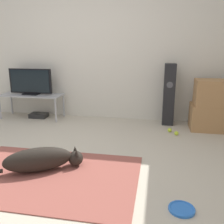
% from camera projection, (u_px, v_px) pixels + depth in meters
% --- Properties ---
extents(ground_plane, '(12.00, 12.00, 0.00)m').
position_uv_depth(ground_plane, '(48.00, 165.00, 2.93)').
color(ground_plane, '#BCB29E').
extents(wall_back, '(8.00, 0.06, 2.55)m').
position_uv_depth(wall_back, '(92.00, 50.00, 4.59)').
color(wall_back, beige).
rests_on(wall_back, ground_plane).
extents(area_rug, '(1.94, 1.25, 0.01)m').
position_uv_depth(area_rug, '(47.00, 176.00, 2.68)').
color(area_rug, '#934C42').
rests_on(area_rug, ground_plane).
extents(dog, '(0.99, 0.59, 0.27)m').
position_uv_depth(dog, '(42.00, 160.00, 2.74)').
color(dog, black).
rests_on(dog, area_rug).
extents(frisbee, '(0.23, 0.23, 0.03)m').
position_uv_depth(frisbee, '(182.00, 209.00, 2.12)').
color(frisbee, blue).
rests_on(frisbee, ground_plane).
extents(cardboard_box_lower, '(0.57, 0.46, 0.42)m').
position_uv_depth(cardboard_box_lower, '(208.00, 117.00, 4.11)').
color(cardboard_box_lower, '#A87A4C').
rests_on(cardboard_box_lower, ground_plane).
extents(cardboard_box_upper, '(0.52, 0.42, 0.41)m').
position_uv_depth(cardboard_box_upper, '(212.00, 93.00, 3.99)').
color(cardboard_box_upper, '#A87A4C').
rests_on(cardboard_box_upper, cardboard_box_lower).
extents(floor_speaker, '(0.19, 0.20, 1.06)m').
position_uv_depth(floor_speaker, '(169.00, 95.00, 4.29)').
color(floor_speaker, black).
rests_on(floor_speaker, ground_plane).
extents(tv_stand, '(1.17, 0.45, 0.45)m').
position_uv_depth(tv_stand, '(32.00, 97.00, 4.73)').
color(tv_stand, '#A8A8AD').
rests_on(tv_stand, ground_plane).
extents(tv, '(0.83, 0.20, 0.48)m').
position_uv_depth(tv, '(30.00, 82.00, 4.66)').
color(tv, black).
rests_on(tv, tv_stand).
extents(tennis_ball_by_boxes, '(0.07, 0.07, 0.07)m').
position_uv_depth(tennis_ball_by_boxes, '(170.00, 130.00, 4.02)').
color(tennis_ball_by_boxes, '#C6E033').
rests_on(tennis_ball_by_boxes, ground_plane).
extents(tennis_ball_near_speaker, '(0.07, 0.07, 0.07)m').
position_uv_depth(tennis_ball_near_speaker, '(176.00, 133.00, 3.87)').
color(tennis_ball_near_speaker, '#C6E033').
rests_on(tennis_ball_near_speaker, ground_plane).
extents(game_console, '(0.33, 0.22, 0.08)m').
position_uv_depth(game_console, '(39.00, 115.00, 4.83)').
color(game_console, black).
rests_on(game_console, ground_plane).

